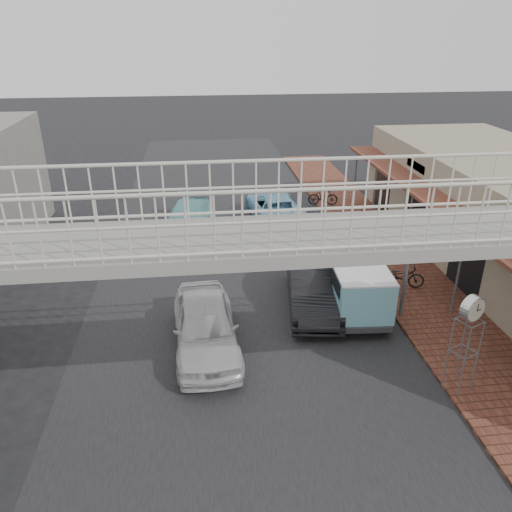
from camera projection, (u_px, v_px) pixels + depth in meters
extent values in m
plane|color=black|center=(244.00, 348.00, 14.72)|extent=(120.00, 120.00, 0.00)
cube|color=black|center=(244.00, 348.00, 14.71)|extent=(10.00, 60.00, 0.01)
cube|color=brown|center=(414.00, 286.00, 18.09)|extent=(3.00, 40.00, 0.10)
cube|color=brown|center=(446.00, 202.00, 17.93)|extent=(1.80, 18.00, 0.12)
cube|color=silver|center=(417.00, 166.00, 20.95)|extent=(0.08, 2.60, 0.90)
cube|color=#B21914|center=(504.00, 220.00, 15.09)|extent=(0.08, 2.20, 0.80)
cube|color=gray|center=(262.00, 241.00, 8.97)|extent=(14.00, 2.00, 0.24)
cube|color=beige|center=(256.00, 189.00, 9.54)|extent=(14.00, 0.08, 1.10)
cube|color=beige|center=(270.00, 225.00, 7.83)|extent=(14.00, 0.08, 1.10)
imported|color=silver|center=(205.00, 326.00, 14.38)|extent=(2.04, 4.60, 1.54)
imported|color=black|center=(313.00, 286.00, 16.62)|extent=(2.18, 4.71, 1.50)
imported|color=#7CB8D7|center=(274.00, 207.00, 24.23)|extent=(2.67, 4.96, 1.32)
imported|color=#6DBABD|center=(188.00, 221.00, 22.26)|extent=(2.64, 5.14, 1.43)
cylinder|color=black|center=(323.00, 283.00, 17.71)|extent=(0.27, 0.69, 0.67)
cylinder|color=black|center=(365.00, 282.00, 17.79)|extent=(0.27, 0.69, 0.67)
cylinder|color=black|center=(338.00, 322.00, 15.35)|extent=(0.27, 0.69, 0.67)
cylinder|color=black|center=(386.00, 321.00, 15.43)|extent=(0.27, 0.69, 0.67)
cube|color=#79C2D2|center=(357.00, 283.00, 15.97)|extent=(1.83, 3.18, 1.30)
cube|color=#79C2D2|center=(344.00, 265.00, 17.68)|extent=(1.61, 0.96, 0.87)
cube|color=black|center=(358.00, 273.00, 15.82)|extent=(1.83, 2.61, 0.48)
cube|color=silver|center=(358.00, 264.00, 15.69)|extent=(1.85, 3.18, 0.06)
imported|color=black|center=(401.00, 276.00, 17.78)|extent=(1.74, 0.99, 0.87)
imported|color=black|center=(323.00, 197.00, 26.00)|extent=(1.59, 0.67, 0.93)
cylinder|color=#59595B|center=(448.00, 353.00, 12.61)|extent=(0.04, 0.04, 2.03)
cylinder|color=#59595B|center=(461.00, 347.00, 12.83)|extent=(0.04, 0.04, 2.03)
cylinder|color=#59595B|center=(464.00, 363.00, 12.23)|extent=(0.04, 0.04, 2.03)
cylinder|color=#59595B|center=(477.00, 357.00, 12.45)|extent=(0.04, 0.04, 2.03)
cylinder|color=silver|center=(473.00, 308.00, 11.96)|extent=(0.70, 0.48, 0.66)
cylinder|color=beige|center=(477.00, 310.00, 11.87)|extent=(0.54, 0.25, 0.58)
cylinder|color=beige|center=(468.00, 306.00, 12.06)|extent=(0.54, 0.25, 0.58)
cylinder|color=#59595B|center=(406.00, 270.00, 15.51)|extent=(0.11, 0.11, 3.28)
cube|color=black|center=(412.00, 235.00, 14.98)|extent=(1.34, 0.34, 1.02)
cone|color=black|center=(444.00, 236.00, 14.91)|extent=(0.92, 1.35, 1.24)
cube|color=white|center=(410.00, 237.00, 14.97)|extent=(0.89, 0.19, 0.68)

